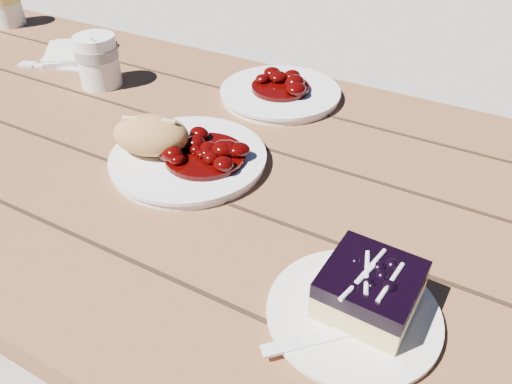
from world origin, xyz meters
The scene contains 13 objects.
picnic_table centered at (0.00, 0.00, 0.59)m, with size 2.00×1.55×0.75m.
main_plate centered at (0.02, -0.02, 0.76)m, with size 0.25×0.25×0.02m, color white.
goulash_stew centered at (0.05, -0.02, 0.79)m, with size 0.13×0.13×0.04m, color #3A0202, non-canonical shape.
bread_roll centered at (-0.04, -0.04, 0.80)m, with size 0.12×0.08×0.06m, color #BE8949.
dessert_plate centered at (0.36, -0.19, 0.76)m, with size 0.19×0.19×0.01m, color white.
blueberry_cake centered at (0.37, -0.17, 0.79)m, with size 0.10×0.10×0.06m.
fork_dessert centered at (0.34, -0.24, 0.76)m, with size 0.03×0.16×0.01m, color white, non-canonical shape.
coffee_cup centered at (-0.31, 0.13, 0.80)m, with size 0.08×0.08×0.10m, color white.
napkin_stack centered at (-0.47, 0.23, 0.76)m, with size 0.15×0.15×0.01m, color white.
fork_table centered at (-0.46, 0.15, 0.75)m, with size 0.03×0.16×0.01m, color white, non-canonical shape.
second_plate centered at (0.04, 0.27, 0.76)m, with size 0.24×0.24×0.02m, color white.
second_stew centered at (0.04, 0.27, 0.79)m, with size 0.12×0.12×0.04m, color #3A0202, non-canonical shape.
second_cup centered at (-0.79, 0.29, 0.80)m, with size 0.08×0.08×0.10m, color white.
Camera 1 is at (0.45, -0.56, 1.21)m, focal length 35.00 mm.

